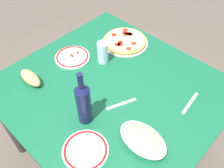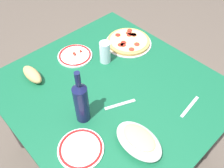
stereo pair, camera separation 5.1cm
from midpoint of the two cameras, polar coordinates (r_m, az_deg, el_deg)
name	(u,v)px [view 1 (the left image)]	position (r m, az deg, el deg)	size (l,w,h in m)	color
ground_plane	(112,149)	(1.95, -0.78, -15.34)	(8.00, 8.00, 0.00)	brown
dining_table	(112,100)	(1.42, -1.03, -3.96)	(1.15, 1.08, 0.74)	#145938
pepperoni_pizza	(125,41)	(1.62, 2.19, 10.19)	(0.31, 0.31, 0.03)	#B7B7BC
baked_pasta_dish	(143,139)	(1.11, 6.06, -12.85)	(0.24, 0.15, 0.08)	white
wine_bottle	(84,103)	(1.11, -8.10, -4.47)	(0.07, 0.07, 0.32)	#141942
water_glass	(103,53)	(1.44, -3.20, 7.48)	(0.07, 0.07, 0.14)	silver
side_plate_near	(85,150)	(1.12, -7.68, -15.38)	(0.21, 0.21, 0.02)	white
side_plate_far	(72,57)	(1.53, -10.37, 6.37)	(0.22, 0.22, 0.02)	white
bread_loaf	(31,78)	(1.42, -19.80, 1.36)	(0.17, 0.07, 0.06)	tan
fork_left	(121,104)	(1.26, 1.08, -4.83)	(0.17, 0.02, 0.01)	#B7B7BC
fork_right	(190,103)	(1.32, 17.05, -4.38)	(0.17, 0.02, 0.01)	#B7B7BC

